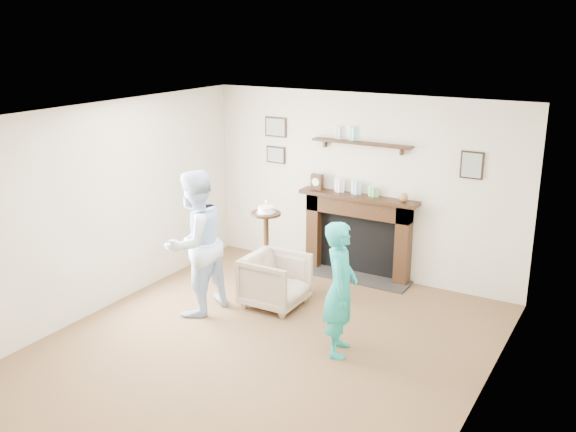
% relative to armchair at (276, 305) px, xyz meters
% --- Properties ---
extents(ground, '(5.00, 5.00, 0.00)m').
position_rel_armchair_xyz_m(ground, '(0.46, -0.97, 0.00)').
color(ground, brown).
rests_on(ground, ground).
extents(room_shell, '(4.54, 5.02, 2.52)m').
position_rel_armchair_xyz_m(room_shell, '(0.45, -0.29, 1.62)').
color(room_shell, beige).
rests_on(room_shell, ground).
extents(armchair, '(0.72, 0.70, 0.65)m').
position_rel_armchair_xyz_m(armchair, '(0.00, 0.00, 0.00)').
color(armchair, tan).
rests_on(armchair, ground).
extents(man, '(0.78, 0.94, 1.76)m').
position_rel_armchair_xyz_m(man, '(-0.73, -0.63, 0.00)').
color(man, '#A3B3CC').
rests_on(man, ground).
extents(woman, '(0.51, 0.62, 1.45)m').
position_rel_armchair_xyz_m(woman, '(1.20, -0.68, 0.00)').
color(woman, '#1FB0A7').
rests_on(woman, ground).
extents(pedestal_table, '(0.38, 0.38, 1.22)m').
position_rel_armchair_xyz_m(pedestal_table, '(-0.34, 0.34, 0.75)').
color(pedestal_table, black).
rests_on(pedestal_table, ground).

